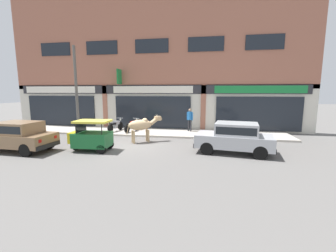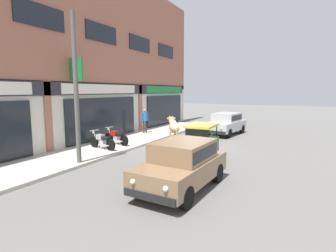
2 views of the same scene
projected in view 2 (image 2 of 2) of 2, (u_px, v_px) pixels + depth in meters
name	position (u px, v px, depth m)	size (l,w,h in m)	color
ground_plane	(184.00, 149.00, 13.32)	(90.00, 90.00, 0.00)	#605E5B
sidewalk	(125.00, 142.00, 15.00)	(19.00, 2.98, 0.12)	#B7AFA3
shop_building	(99.00, 56.00, 15.14)	(23.00, 1.40, 10.33)	#9E604C
cow	(174.00, 128.00, 13.95)	(1.85, 1.46, 1.61)	tan
car_0	(226.00, 123.00, 17.68)	(3.76, 2.09, 1.46)	black
car_1	(183.00, 162.00, 7.86)	(3.68, 1.77, 1.46)	black
auto_rickshaw	(200.00, 144.00, 11.26)	(2.02, 1.24, 1.52)	black
motorcycle_0	(102.00, 141.00, 12.80)	(0.61, 1.80, 0.88)	black
motorcycle_1	(116.00, 137.00, 13.89)	(0.67, 1.79, 0.88)	black
pedestrian	(145.00, 118.00, 17.68)	(0.45, 0.32, 1.60)	#2D2D33
utility_pole	(76.00, 89.00, 10.03)	(0.18, 0.18, 5.78)	#595651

